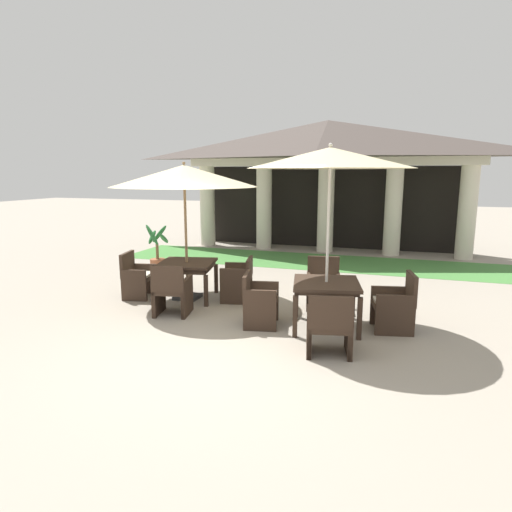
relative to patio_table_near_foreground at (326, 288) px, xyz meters
The scene contains 15 objects.
ground_plane 1.95m from the patio_table_near_foreground, 128.36° to the right, with size 60.00×60.00×0.00m, color #9E9384.
background_pavilion 7.39m from the patio_table_near_foreground, 99.36° to the left, with size 9.08×2.89×3.92m.
lawn_strip 5.31m from the patio_table_near_foreground, 102.49° to the left, with size 10.88×2.33×0.01m, color #47843D.
patio_table_near_foreground is the anchor object (origin of this frame).
patio_umbrella_near_foreground 1.94m from the patio_table_near_foreground, 63.43° to the left, with size 2.47×2.47×2.83m.
patio_chair_near_foreground_south 1.08m from the patio_table_near_foreground, 78.28° to the right, with size 0.69×0.65×0.86m.
patio_chair_near_foreground_east 1.08m from the patio_table_near_foreground, 11.72° to the left, with size 0.69×0.67×0.91m.
patio_chair_near_foreground_north 1.08m from the patio_table_near_foreground, 101.72° to the left, with size 0.68×0.62×0.91m.
patio_chair_near_foreground_west 1.07m from the patio_table_near_foreground, 168.28° to the right, with size 0.63×0.69×0.84m.
patio_table_mid_left 2.92m from the patio_table_near_foreground, 164.03° to the left, with size 1.20×1.20×0.72m.
patio_umbrella_mid_left 3.37m from the patio_table_near_foreground, 164.03° to the left, with size 2.72×2.72×2.60m.
patio_chair_mid_left_west 3.84m from the patio_table_near_foreground, behind, with size 0.61×0.72×0.89m.
patio_chair_mid_left_east 2.11m from the patio_table_near_foreground, 151.16° to the left, with size 0.66×0.73×0.82m.
patio_chair_mid_left_south 2.62m from the patio_table_near_foreground, behind, with size 0.68×0.69×0.91m.
potted_palm_left_edge 5.44m from the patio_table_near_foreground, 148.72° to the left, with size 0.50×0.51×1.18m.
Camera 1 is at (2.16, -5.19, 2.40)m, focal length 30.91 mm.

